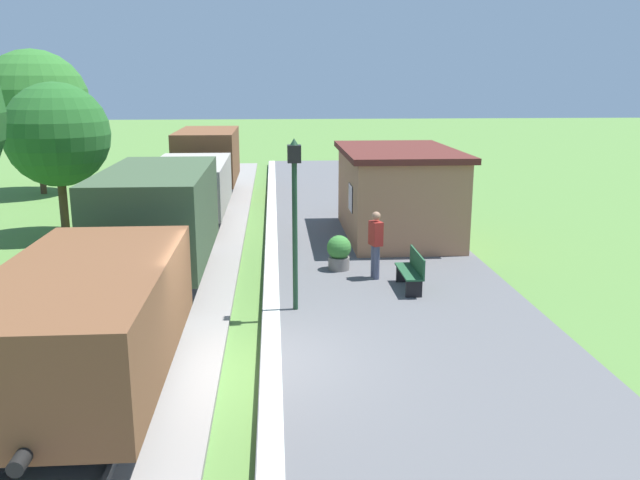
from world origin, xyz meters
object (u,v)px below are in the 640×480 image
at_px(lamp_post_near, 295,194).
at_px(tree_trackside_far, 57,135).
at_px(station_hut, 397,192).
at_px(potted_planter, 339,252).
at_px(freight_train, 179,200).
at_px(bench_down_platform, 359,198).
at_px(tree_field_left, 35,103).
at_px(person_waiting, 376,242).
at_px(bench_near_hut, 412,270).

xyz_separation_m(lamp_post_near, tree_trackside_far, (-7.45, 8.61, 0.57)).
relative_size(station_hut, potted_planter, 6.33).
height_order(station_hut, lamp_post_near, lamp_post_near).
bearing_deg(freight_train, bench_down_platform, 37.12).
bearing_deg(station_hut, freight_train, -176.40).
xyz_separation_m(freight_train, potted_planter, (4.57, -3.41, -0.83)).
height_order(potted_planter, tree_field_left, tree_field_left).
bearing_deg(potted_planter, person_waiting, -46.00).
height_order(person_waiting, potted_planter, person_waiting).
distance_m(bench_near_hut, lamp_post_near, 3.70).
bearing_deg(tree_field_left, station_hut, -35.94).
bearing_deg(bench_down_platform, person_waiting, -94.71).
bearing_deg(lamp_post_near, bench_down_platform, 75.78).
relative_size(bench_down_platform, lamp_post_near, 0.41).
xyz_separation_m(potted_planter, tree_trackside_far, (-8.70, 5.57, 2.65)).
distance_m(bench_near_hut, tree_trackside_far, 12.92).
bearing_deg(station_hut, person_waiting, -106.57).
bearing_deg(potted_planter, tree_trackside_far, 147.36).
xyz_separation_m(bench_near_hut, potted_planter, (-1.56, 1.82, 0.00)).
distance_m(station_hut, tree_trackside_far, 11.19).
height_order(freight_train, person_waiting, freight_train).
bearing_deg(person_waiting, tree_trackside_far, -50.81).
xyz_separation_m(freight_train, bench_near_hut, (6.14, -5.23, -0.83)).
distance_m(tree_trackside_far, tree_field_left, 9.54).
relative_size(freight_train, lamp_post_near, 7.03).
distance_m(person_waiting, tree_trackside_far, 11.70).
relative_size(freight_train, bench_down_platform, 17.33).
distance_m(freight_train, station_hut, 6.81).
bearing_deg(tree_field_left, potted_planter, -49.42).
bearing_deg(bench_near_hut, tree_trackside_far, 144.23).
bearing_deg(person_waiting, tree_field_left, -66.01).
bearing_deg(station_hut, potted_planter, -120.14).
bearing_deg(lamp_post_near, station_hut, 63.19).
bearing_deg(lamp_post_near, potted_planter, 67.68).
bearing_deg(potted_planter, freight_train, 143.32).
relative_size(potted_planter, tree_field_left, 0.14).
distance_m(person_waiting, tree_field_left, 20.33).
bearing_deg(freight_train, bench_near_hut, -40.42).
bearing_deg(person_waiting, freight_train, -55.08).
bearing_deg(freight_train, person_waiting, -38.29).
relative_size(freight_train, tree_trackside_far, 5.12).
relative_size(person_waiting, potted_planter, 1.87).
bearing_deg(station_hut, tree_field_left, 144.06).
relative_size(station_hut, bench_down_platform, 3.87).
relative_size(bench_near_hut, bench_down_platform, 1.00).
relative_size(person_waiting, tree_trackside_far, 0.34).
bearing_deg(tree_field_left, lamp_post_near, -57.56).
height_order(station_hut, person_waiting, station_hut).
xyz_separation_m(station_hut, bench_down_platform, (-0.66, 4.22, -0.93)).
distance_m(freight_train, lamp_post_near, 7.36).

